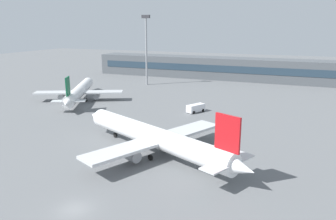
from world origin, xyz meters
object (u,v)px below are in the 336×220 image
object	(u,v)px
airplane_near	(153,136)
service_van_white	(196,108)
airplane_mid	(80,91)
floodlight_tower_west	(146,45)

from	to	relation	value
airplane_near	service_van_white	size ratio (longest dim) A/B	7.04
airplane_mid	service_van_white	distance (m)	37.39
floodlight_tower_west	airplane_mid	bearing A→B (deg)	-102.57
airplane_mid	service_van_white	world-z (taller)	airplane_mid
airplane_near	service_van_white	xyz separation A→B (m)	(-1.70, 30.69, -2.02)
airplane_mid	service_van_white	bearing A→B (deg)	-1.10
airplane_mid	floodlight_tower_west	xyz separation A→B (m)	(7.20, 32.27, 12.15)
airplane_near	floodlight_tower_west	size ratio (longest dim) A/B	1.50
airplane_mid	floodlight_tower_west	bearing A→B (deg)	77.43
service_van_white	airplane_mid	bearing A→B (deg)	178.90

